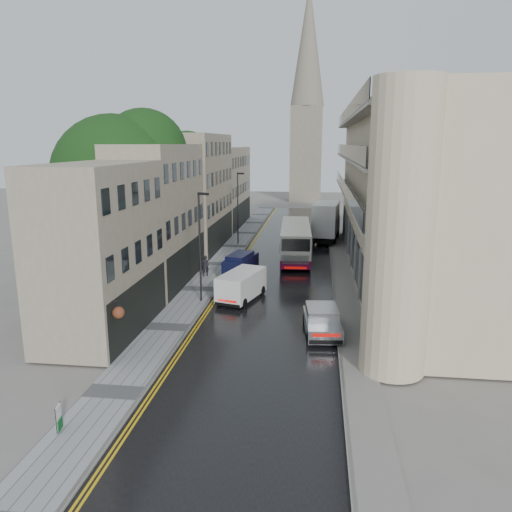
% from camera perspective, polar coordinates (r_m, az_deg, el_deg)
% --- Properties ---
extents(ground, '(200.00, 200.00, 0.00)m').
position_cam_1_polar(ground, '(20.84, -2.89, -19.80)').
color(ground, slate).
rests_on(ground, ground).
extents(road, '(9.00, 85.00, 0.02)m').
position_cam_1_polar(road, '(46.26, 3.02, -1.23)').
color(road, black).
rests_on(road, ground).
extents(left_sidewalk, '(2.70, 85.00, 0.12)m').
position_cam_1_polar(left_sidewalk, '(47.02, -4.10, -0.95)').
color(left_sidewalk, gray).
rests_on(left_sidewalk, ground).
extents(right_sidewalk, '(1.80, 85.00, 0.12)m').
position_cam_1_polar(right_sidewalk, '(46.20, 9.72, -1.36)').
color(right_sidewalk, slate).
rests_on(right_sidewalk, ground).
extents(old_shop_row, '(4.50, 56.00, 12.00)m').
position_cam_1_polar(old_shop_row, '(49.20, -7.79, 6.61)').
color(old_shop_row, gray).
rests_on(old_shop_row, ground).
extents(modern_block, '(8.00, 40.00, 14.00)m').
position_cam_1_polar(modern_block, '(44.06, 16.56, 6.79)').
color(modern_block, '#C8B595').
rests_on(modern_block, ground).
extents(church_spire, '(6.40, 6.40, 40.00)m').
position_cam_1_polar(church_spire, '(99.69, 5.88, 17.81)').
color(church_spire, gray).
rests_on(church_spire, ground).
extents(tree_near, '(10.56, 10.56, 13.89)m').
position_cam_1_polar(tree_near, '(40.66, -15.64, 6.30)').
color(tree_near, black).
rests_on(tree_near, ground).
extents(tree_far, '(9.24, 9.24, 12.46)m').
position_cam_1_polar(tree_far, '(52.80, -9.87, 7.20)').
color(tree_far, black).
rests_on(tree_far, ground).
extents(cream_bus, '(3.35, 12.25, 3.31)m').
position_cam_1_polar(cream_bus, '(46.26, 2.97, 0.89)').
color(cream_bus, white).
rests_on(cream_bus, road).
extents(white_lorry, '(3.53, 8.89, 4.55)m').
position_cam_1_polar(white_lorry, '(56.85, 6.67, 3.69)').
color(white_lorry, white).
rests_on(white_lorry, road).
extents(silver_hatchback, '(2.41, 4.69, 1.69)m').
position_cam_1_polar(silver_hatchback, '(28.75, 6.06, -8.38)').
color(silver_hatchback, '#A7A8AC').
rests_on(silver_hatchback, road).
extents(white_van, '(3.26, 5.13, 2.15)m').
position_cam_1_polar(white_van, '(35.26, -4.19, -3.92)').
color(white_van, silver).
rests_on(white_van, road).
extents(navy_van, '(2.59, 4.64, 2.23)m').
position_cam_1_polar(navy_van, '(41.06, -3.54, -1.43)').
color(navy_van, black).
rests_on(navy_van, road).
extents(pedestrian, '(0.77, 0.63, 1.82)m').
position_cam_1_polar(pedestrian, '(42.55, -5.84, -1.12)').
color(pedestrian, black).
rests_on(pedestrian, left_sidewalk).
extents(lamp_post_near, '(0.88, 0.52, 7.75)m').
position_cam_1_polar(lamp_post_near, '(35.31, -6.43, 0.92)').
color(lamp_post_near, black).
rests_on(lamp_post_near, left_sidewalk).
extents(lamp_post_far, '(0.89, 0.54, 7.88)m').
position_cam_1_polar(lamp_post_far, '(55.62, -2.10, 5.41)').
color(lamp_post_far, black).
rests_on(lamp_post_far, left_sidewalk).
extents(estate_sign, '(0.20, 0.61, 1.01)m').
position_cam_1_polar(estate_sign, '(22.10, -21.64, -16.84)').
color(estate_sign, white).
rests_on(estate_sign, left_sidewalk).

